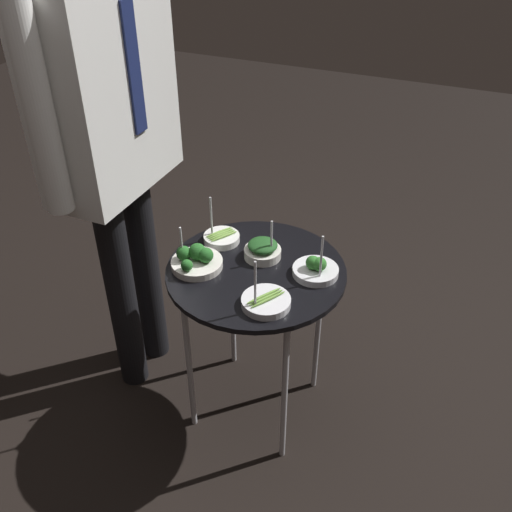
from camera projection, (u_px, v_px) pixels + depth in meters
name	position (u px, v px, depth m)	size (l,w,h in m)	color
ground_plane	(256.00, 403.00, 2.17)	(8.00, 8.00, 0.00)	black
serving_cart	(256.00, 282.00, 1.84)	(0.57, 0.57, 0.64)	black
bowl_asparagus_back_left	(266.00, 301.00, 1.65)	(0.15, 0.15, 0.17)	silver
bowl_spinach_far_rim	(263.00, 250.00, 1.84)	(0.12, 0.12, 0.15)	silver
bowl_broccoli_mid_right	(196.00, 260.00, 1.80)	(0.16, 0.16, 0.14)	silver
bowl_broccoli_back_right	(316.00, 269.00, 1.77)	(0.14, 0.14, 0.17)	silver
bowl_asparagus_mid_left	(221.00, 237.00, 1.93)	(0.12, 0.12, 0.16)	white
waiter_figure	(108.00, 115.00, 1.73)	(0.62, 0.23, 1.68)	black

